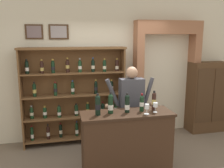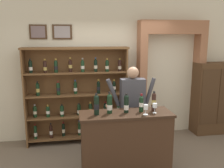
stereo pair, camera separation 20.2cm
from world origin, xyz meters
name	(u,v)px [view 1 (the left image)]	position (x,y,z in m)	size (l,w,h in m)	color
back_wall	(102,63)	(0.00, 1.68, 1.62)	(12.00, 0.19, 3.23)	beige
wine_shelf	(74,93)	(-0.64, 1.38, 1.05)	(2.08, 0.33, 1.97)	brown
archway_doorway	(165,71)	(1.39, 1.56, 1.42)	(1.47, 0.45, 2.51)	#9E6647
side_cabinet	(207,97)	(2.40, 1.38, 0.81)	(0.86, 0.42, 1.61)	#4C331E
tasting_counter	(127,144)	(0.07, 0.00, 0.51)	(1.42, 0.50, 1.03)	#382316
shopkeeper	(131,102)	(0.31, 0.56, 1.03)	(0.91, 0.22, 1.66)	#2D3347
tasting_bottle_riserva	(98,105)	(-0.38, -0.01, 1.18)	(0.08, 0.08, 0.33)	black
tasting_bottle_bianco	(111,104)	(-0.18, 0.03, 1.17)	(0.08, 0.08, 0.33)	black
tasting_bottle_rosso	(127,103)	(0.08, 0.02, 1.17)	(0.07, 0.07, 0.30)	black
tasting_bottle_brunello	(142,103)	(0.32, 0.03, 1.16)	(0.07, 0.07, 0.28)	black
tasting_bottle_super_tuscan	(154,101)	(0.52, 0.04, 1.18)	(0.07, 0.07, 0.31)	black
wine_glass_right	(147,107)	(0.34, -0.14, 1.14)	(0.08, 0.08, 0.16)	silver
wine_glass_center	(155,105)	(0.50, -0.08, 1.13)	(0.07, 0.07, 0.15)	silver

